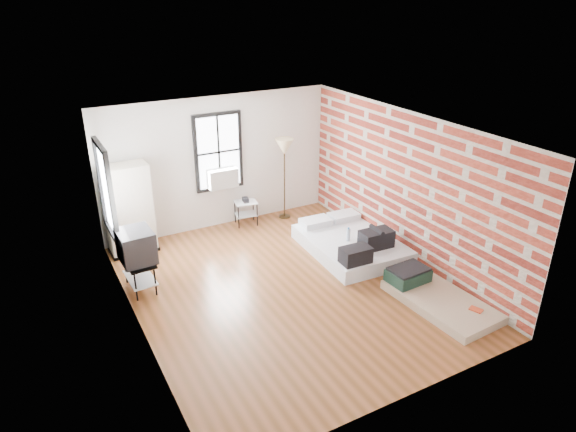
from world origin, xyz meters
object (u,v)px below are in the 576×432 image
mattress_main (351,243)px  tv_stand (137,248)px  mattress_bare (433,295)px  wardrobe (129,210)px  floor_lamp (284,150)px  side_table (246,207)px

mattress_main → tv_stand: size_ratio=1.99×
mattress_main → mattress_bare: mattress_main is taller
mattress_main → wardrobe: bearing=153.7°
mattress_main → floor_lamp: 2.53m
mattress_bare → floor_lamp: 4.45m
side_table → mattress_main: bearing=-59.4°
tv_stand → mattress_main: bearing=-11.0°
side_table → tv_stand: (-2.68, -1.54, 0.38)m
tv_stand → mattress_bare: bearing=-35.3°
floor_lamp → side_table: bearing=175.6°
side_table → wardrobe: bearing=-178.4°
mattress_bare → wardrobe: bearing=130.2°
mattress_bare → floor_lamp: size_ratio=1.04×
mattress_main → tv_stand: bearing=174.0°
wardrobe → tv_stand: bearing=-99.8°
floor_lamp → tv_stand: 3.96m
wardrobe → floor_lamp: (3.38, 0.00, 0.68)m
side_table → tv_stand: size_ratio=0.56×
side_table → floor_lamp: 1.47m
side_table → mattress_bare: bearing=-71.1°
floor_lamp → mattress_bare: bearing=-82.6°
wardrobe → mattress_bare: bearing=-48.3°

